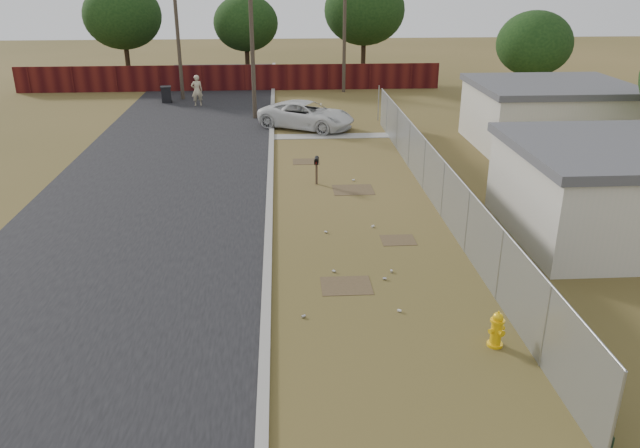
{
  "coord_description": "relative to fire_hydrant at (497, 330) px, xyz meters",
  "views": [
    {
      "loc": [
        -2.51,
        -20.25,
        8.19
      ],
      "look_at": [
        -1.41,
        -3.12,
        1.1
      ],
      "focal_mm": 35.0,
      "sensor_mm": 36.0,
      "label": 1
    }
  ],
  "objects": [
    {
      "name": "trash_bin",
      "position": [
        -12.27,
        29.17,
        0.11
      ],
      "size": [
        0.79,
        0.78,
        1.04
      ],
      "color": "black",
      "rests_on": "ground"
    },
    {
      "name": "utility_poles",
      "position": [
        -6.03,
        28.83,
        4.27
      ],
      "size": [
        12.6,
        8.24,
        9.0
      ],
      "color": "#4A3F31",
      "rests_on": "ground"
    },
    {
      "name": "fire_hydrant",
      "position": [
        0.0,
        0.0,
        0.0
      ],
      "size": [
        0.48,
        0.48,
        0.92
      ],
      "color": "#E8B10C",
      "rests_on": "ground"
    },
    {
      "name": "street",
      "position": [
        -9.12,
        16.21,
        -0.41
      ],
      "size": [
        15.1,
        60.0,
        0.12
      ],
      "color": "black",
      "rests_on": "ground"
    },
    {
      "name": "mailbox",
      "position": [
        -3.47,
        11.99,
        0.47
      ],
      "size": [
        0.22,
        0.49,
        1.13
      ],
      "color": "#4F3D2D",
      "rests_on": "ground"
    },
    {
      "name": "chainlink_fence",
      "position": [
        0.76,
        9.19,
        0.37
      ],
      "size": [
        0.1,
        27.06,
        2.02
      ],
      "color": "#989BA0",
      "rests_on": "ground"
    },
    {
      "name": "horizon_trees",
      "position": [
        -1.53,
        31.72,
        4.2
      ],
      "size": [
        33.32,
        31.94,
        7.78
      ],
      "color": "#302215",
      "rests_on": "ground"
    },
    {
      "name": "ground",
      "position": [
        -2.36,
        8.16,
        -0.43
      ],
      "size": [
        120.0,
        120.0,
        0.0
      ],
      "primitive_type": "plane",
      "color": "brown",
      "rests_on": "ground"
    },
    {
      "name": "pedestrian",
      "position": [
        -10.11,
        27.94,
        0.55
      ],
      "size": [
        0.8,
        0.63,
        1.95
      ],
      "primitive_type": "imported",
      "rotation": [
        0.0,
        0.0,
        3.39
      ],
      "color": "#C3B38F",
      "rests_on": "ground"
    },
    {
      "name": "houses",
      "position": [
        7.34,
        11.29,
        1.13
      ],
      "size": [
        9.3,
        17.24,
        3.1
      ],
      "color": "beige",
      "rests_on": "ground"
    },
    {
      "name": "scattered_litter",
      "position": [
        -2.6,
        5.13,
        -0.39
      ],
      "size": [
        2.75,
        10.84,
        0.07
      ],
      "color": "silver",
      "rests_on": "ground"
    },
    {
      "name": "privacy_fence",
      "position": [
        -8.36,
        33.16,
        0.47
      ],
      "size": [
        30.0,
        0.12,
        1.8
      ],
      "primitive_type": "cube",
      "color": "#4C1310",
      "rests_on": "ground"
    },
    {
      "name": "pickup_truck",
      "position": [
        -3.45,
        21.53,
        0.3
      ],
      "size": [
        5.75,
        4.67,
        1.46
      ],
      "primitive_type": "imported",
      "rotation": [
        0.0,
        0.0,
        1.06
      ],
      "color": "silver",
      "rests_on": "ground"
    }
  ]
}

